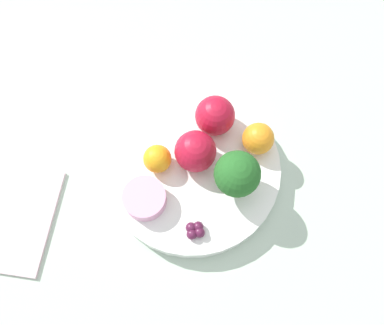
{
  "coord_description": "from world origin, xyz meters",
  "views": [
    {
      "loc": [
        -0.17,
        -0.09,
        0.56
      ],
      "look_at": [
        0.0,
        0.0,
        0.06
      ],
      "focal_mm": 35.0,
      "sensor_mm": 36.0,
      "label": 1
    }
  ],
  "objects_px": {
    "broccoli": "(237,174)",
    "apple_red": "(212,115)",
    "bowl": "(192,169)",
    "small_cup": "(145,198)",
    "napkin": "(9,217)",
    "apple_green": "(196,151)",
    "orange_back": "(258,139)",
    "grape_cluster": "(195,230)",
    "orange_front": "(157,159)"
  },
  "relations": [
    {
      "from": "apple_green",
      "to": "napkin",
      "type": "xyz_separation_m",
      "value": [
        -0.2,
        0.21,
        -0.06
      ]
    },
    {
      "from": "bowl",
      "to": "orange_back",
      "type": "bearing_deg",
      "value": -44.44
    },
    {
      "from": "bowl",
      "to": "small_cup",
      "type": "bearing_deg",
      "value": 156.71
    },
    {
      "from": "orange_back",
      "to": "grape_cluster",
      "type": "distance_m",
      "value": 0.16
    },
    {
      "from": "grape_cluster",
      "to": "napkin",
      "type": "distance_m",
      "value": 0.28
    },
    {
      "from": "bowl",
      "to": "broccoli",
      "type": "bearing_deg",
      "value": -89.69
    },
    {
      "from": "grape_cluster",
      "to": "napkin",
      "type": "bearing_deg",
      "value": 111.63
    },
    {
      "from": "broccoli",
      "to": "grape_cluster",
      "type": "height_order",
      "value": "broccoli"
    },
    {
      "from": "orange_back",
      "to": "small_cup",
      "type": "bearing_deg",
      "value": 145.25
    },
    {
      "from": "apple_green",
      "to": "orange_back",
      "type": "xyz_separation_m",
      "value": [
        0.06,
        -0.07,
        -0.01
      ]
    },
    {
      "from": "napkin",
      "to": "orange_back",
      "type": "bearing_deg",
      "value": -47.16
    },
    {
      "from": "bowl",
      "to": "small_cup",
      "type": "height_order",
      "value": "small_cup"
    },
    {
      "from": "orange_front",
      "to": "grape_cluster",
      "type": "relative_size",
      "value": 1.44
    },
    {
      "from": "broccoli",
      "to": "apple_red",
      "type": "bearing_deg",
      "value": 44.25
    },
    {
      "from": "broccoli",
      "to": "small_cup",
      "type": "height_order",
      "value": "broccoli"
    },
    {
      "from": "bowl",
      "to": "broccoli",
      "type": "relative_size",
      "value": 3.29
    },
    {
      "from": "apple_green",
      "to": "small_cup",
      "type": "distance_m",
      "value": 0.1
    },
    {
      "from": "orange_front",
      "to": "small_cup",
      "type": "distance_m",
      "value": 0.06
    },
    {
      "from": "broccoli",
      "to": "napkin",
      "type": "distance_m",
      "value": 0.34
    },
    {
      "from": "apple_red",
      "to": "apple_green",
      "type": "distance_m",
      "value": 0.06
    },
    {
      "from": "bowl",
      "to": "broccoli",
      "type": "distance_m",
      "value": 0.09
    },
    {
      "from": "apple_green",
      "to": "grape_cluster",
      "type": "height_order",
      "value": "apple_green"
    },
    {
      "from": "small_cup",
      "to": "orange_back",
      "type": "bearing_deg",
      "value": -34.75
    },
    {
      "from": "small_cup",
      "to": "orange_front",
      "type": "bearing_deg",
      "value": 10.78
    },
    {
      "from": "small_cup",
      "to": "napkin",
      "type": "height_order",
      "value": "small_cup"
    },
    {
      "from": "broccoli",
      "to": "grape_cluster",
      "type": "xyz_separation_m",
      "value": [
        -0.08,
        0.02,
        -0.04
      ]
    },
    {
      "from": "bowl",
      "to": "napkin",
      "type": "xyz_separation_m",
      "value": [
        -0.19,
        0.21,
        -0.01
      ]
    },
    {
      "from": "apple_red",
      "to": "small_cup",
      "type": "relative_size",
      "value": 0.98
    },
    {
      "from": "apple_red",
      "to": "grape_cluster",
      "type": "height_order",
      "value": "apple_red"
    },
    {
      "from": "broccoli",
      "to": "apple_green",
      "type": "distance_m",
      "value": 0.07
    },
    {
      "from": "broccoli",
      "to": "napkin",
      "type": "xyz_separation_m",
      "value": [
        -0.19,
        0.27,
        -0.07
      ]
    },
    {
      "from": "grape_cluster",
      "to": "apple_green",
      "type": "bearing_deg",
      "value": 26.58
    },
    {
      "from": "bowl",
      "to": "grape_cluster",
      "type": "xyz_separation_m",
      "value": [
        -0.08,
        -0.05,
        0.02
      ]
    },
    {
      "from": "bowl",
      "to": "broccoli",
      "type": "height_order",
      "value": "broccoli"
    },
    {
      "from": "orange_back",
      "to": "napkin",
      "type": "height_order",
      "value": "orange_back"
    },
    {
      "from": "bowl",
      "to": "apple_red",
      "type": "bearing_deg",
      "value": 3.35
    },
    {
      "from": "apple_green",
      "to": "orange_front",
      "type": "distance_m",
      "value": 0.06
    },
    {
      "from": "apple_green",
      "to": "small_cup",
      "type": "bearing_deg",
      "value": 158.88
    },
    {
      "from": "bowl",
      "to": "napkin",
      "type": "relative_size",
      "value": 1.37
    },
    {
      "from": "orange_front",
      "to": "orange_back",
      "type": "bearing_deg",
      "value": -51.16
    },
    {
      "from": "orange_back",
      "to": "napkin",
      "type": "xyz_separation_m",
      "value": [
        -0.26,
        0.28,
        -0.05
      ]
    },
    {
      "from": "apple_red",
      "to": "orange_back",
      "type": "distance_m",
      "value": 0.07
    },
    {
      "from": "bowl",
      "to": "grape_cluster",
      "type": "relative_size",
      "value": 9.29
    },
    {
      "from": "broccoli",
      "to": "grape_cluster",
      "type": "bearing_deg",
      "value": 167.47
    },
    {
      "from": "bowl",
      "to": "napkin",
      "type": "bearing_deg",
      "value": 131.87
    },
    {
      "from": "broccoli",
      "to": "orange_front",
      "type": "height_order",
      "value": "broccoli"
    },
    {
      "from": "bowl",
      "to": "apple_green",
      "type": "xyz_separation_m",
      "value": [
        0.01,
        -0.0,
        0.05
      ]
    },
    {
      "from": "napkin",
      "to": "broccoli",
      "type": "bearing_deg",
      "value": -55.83
    },
    {
      "from": "apple_red",
      "to": "bowl",
      "type": "bearing_deg",
      "value": -176.65
    },
    {
      "from": "broccoli",
      "to": "apple_red",
      "type": "relative_size",
      "value": 1.35
    }
  ]
}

